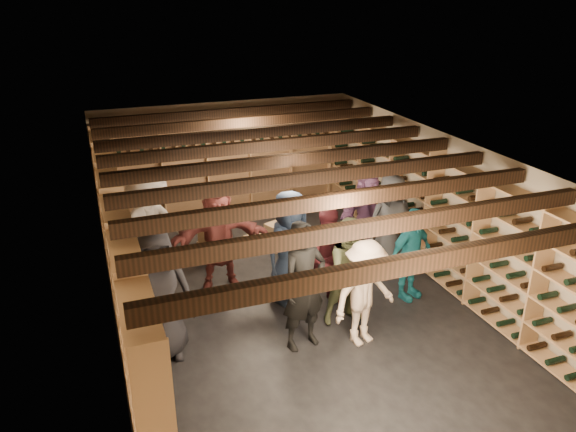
% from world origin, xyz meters
% --- Properties ---
extents(ground, '(8.00, 8.00, 0.00)m').
position_xyz_m(ground, '(0.00, 0.00, 0.00)').
color(ground, black).
rests_on(ground, ground).
extents(walls, '(5.52, 8.02, 2.40)m').
position_xyz_m(walls, '(0.00, 0.00, 1.20)').
color(walls, '#B9A990').
rests_on(walls, ground).
extents(ceiling, '(5.50, 8.00, 0.01)m').
position_xyz_m(ceiling, '(0.00, 0.00, 2.40)').
color(ceiling, beige).
rests_on(ceiling, walls).
extents(ceiling_joists, '(5.40, 7.12, 0.18)m').
position_xyz_m(ceiling_joists, '(0.00, 0.00, 2.26)').
color(ceiling_joists, black).
rests_on(ceiling_joists, ground).
extents(wine_rack_left, '(0.32, 7.50, 2.15)m').
position_xyz_m(wine_rack_left, '(-2.57, 0.00, 1.08)').
color(wine_rack_left, tan).
rests_on(wine_rack_left, ground).
extents(wine_rack_right, '(0.32, 7.50, 2.15)m').
position_xyz_m(wine_rack_right, '(2.57, 0.00, 1.08)').
color(wine_rack_right, tan).
rests_on(wine_rack_right, ground).
extents(wine_rack_back, '(4.70, 0.30, 2.15)m').
position_xyz_m(wine_rack_back, '(0.00, 3.83, 1.07)').
color(wine_rack_back, tan).
rests_on(wine_rack_back, ground).
extents(crate_stack_left, '(0.57, 0.46, 0.68)m').
position_xyz_m(crate_stack_left, '(-0.86, 1.70, 0.34)').
color(crate_stack_left, tan).
rests_on(crate_stack_left, ground).
extents(crate_stack_right, '(0.59, 0.50, 0.51)m').
position_xyz_m(crate_stack_right, '(0.39, 1.70, 0.26)').
color(crate_stack_right, tan).
rests_on(crate_stack_right, ground).
extents(crate_loose, '(0.55, 0.41, 0.17)m').
position_xyz_m(crate_loose, '(0.08, 1.98, 0.09)').
color(crate_loose, tan).
rests_on(crate_loose, ground).
extents(person_0, '(0.93, 0.62, 1.85)m').
position_xyz_m(person_0, '(-2.18, -0.93, 0.92)').
color(person_0, black).
rests_on(person_0, ground).
extents(person_1, '(0.75, 0.58, 1.84)m').
position_xyz_m(person_1, '(-0.32, -1.37, 0.92)').
color(person_1, black).
rests_on(person_1, ground).
extents(person_2, '(0.81, 0.64, 1.64)m').
position_xyz_m(person_2, '(0.54, -1.05, 0.82)').
color(person_2, '#535B3B').
rests_on(person_2, ground).
extents(person_3, '(1.11, 0.80, 1.55)m').
position_xyz_m(person_3, '(0.48, -1.59, 0.78)').
color(person_3, beige).
rests_on(person_3, ground).
extents(person_4, '(0.96, 0.63, 1.53)m').
position_xyz_m(person_4, '(1.72, -0.75, 0.76)').
color(person_4, '#1A7587').
rests_on(person_4, ground).
extents(person_5, '(1.63, 0.63, 1.73)m').
position_xyz_m(person_5, '(-0.99, 0.68, 0.86)').
color(person_5, brown).
rests_on(person_5, ground).
extents(person_6, '(1.04, 0.86, 1.83)m').
position_xyz_m(person_6, '(-0.08, -0.18, 0.92)').
color(person_6, '#212F49').
rests_on(person_6, ground).
extents(person_8, '(0.85, 0.69, 1.61)m').
position_xyz_m(person_8, '(0.45, -0.50, 0.80)').
color(person_8, '#45151C').
rests_on(person_8, ground).
extents(person_9, '(1.37, 1.02, 1.89)m').
position_xyz_m(person_9, '(-1.99, 1.30, 0.94)').
color(person_9, beige).
rests_on(person_9, ground).
extents(person_11, '(1.53, 0.83, 1.58)m').
position_xyz_m(person_11, '(1.90, 1.04, 0.79)').
color(person_11, '#804E80').
rests_on(person_11, ground).
extents(person_12, '(0.88, 0.62, 1.72)m').
position_xyz_m(person_12, '(1.94, 0.28, 0.86)').
color(person_12, '#383A3E').
rests_on(person_12, ground).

